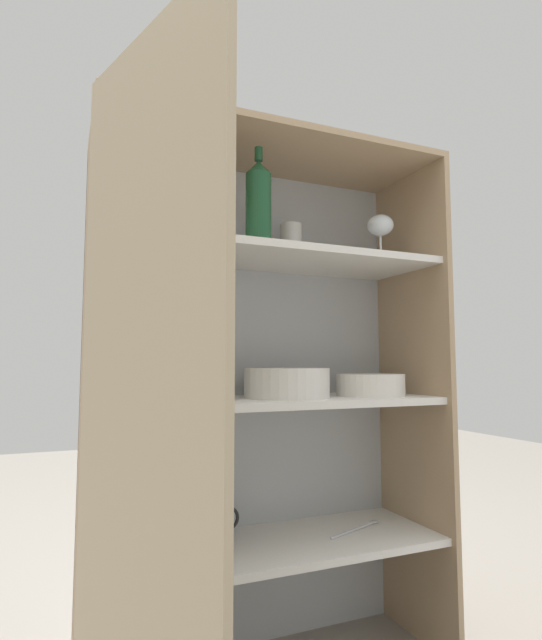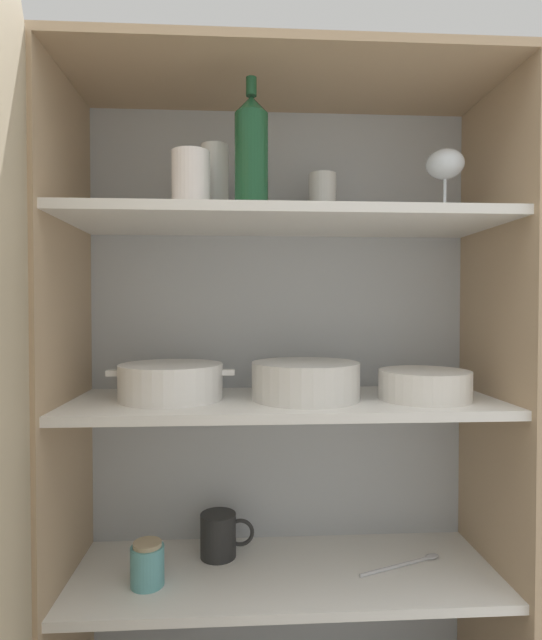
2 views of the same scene
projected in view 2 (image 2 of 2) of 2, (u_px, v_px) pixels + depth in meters
cupboard_back_panel at (279, 392)px, 1.26m from camera, size 0.96×0.02×1.40m
cupboard_side_left at (65, 407)px, 1.07m from camera, size 0.02×0.36×1.40m
cupboard_side_right at (494, 403)px, 1.12m from camera, size 0.02×0.36×1.40m
cupboard_top_panel at (285, 79)px, 1.08m from camera, size 0.96×0.36×0.02m
shelf_board_lower at (285, 574)px, 1.10m from camera, size 0.93×0.32×0.02m
shelf_board_middle at (285, 403)px, 1.09m from camera, size 0.93×0.32×0.02m
shelf_board_upper at (285, 221)px, 1.09m from camera, size 0.93×0.32×0.02m
cupboard_door at (11, 467)px, 0.67m from camera, size 0.17×0.46×1.40m
tumbler_glass_0 at (322, 198)px, 1.16m from camera, size 0.06×0.06×0.11m
tumbler_glass_1 at (215, 194)px, 1.16m from camera, size 0.07×0.07×0.13m
tumbler_glass_2 at (191, 179)px, 0.98m from camera, size 0.08×0.08×0.11m
tumbler_glass_3 at (215, 181)px, 1.07m from camera, size 0.06×0.06×0.15m
wine_glass_0 at (445, 167)px, 1.07m from camera, size 0.08×0.08×0.14m
wine_bottle at (251, 151)px, 0.98m from camera, size 0.07×0.07×0.25m
plate_stack_white at (306, 380)px, 1.09m from camera, size 0.24×0.24×0.08m
mixing_bowl_large at (424, 383)px, 1.09m from camera, size 0.20×0.20×0.06m
casserole_dish at (171, 381)px, 1.09m from camera, size 0.28×0.23×0.08m
coffee_mug_primary at (219, 535)px, 1.16m from camera, size 0.13×0.08×0.10m
storage_jar at (147, 564)px, 1.04m from camera, size 0.07×0.07×0.09m
serving_spoon at (407, 563)px, 1.12m from camera, size 0.21×0.09×0.01m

